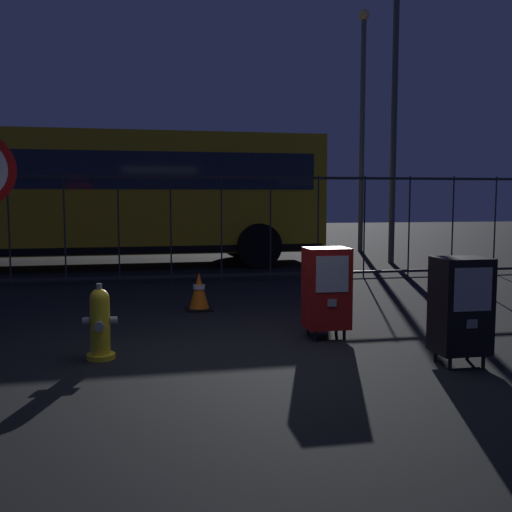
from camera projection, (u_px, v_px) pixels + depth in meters
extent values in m
plane|color=black|center=(249.00, 361.00, 5.81)|extent=(60.00, 60.00, 0.00)
cylinder|color=yellow|center=(101.00, 356.00, 5.87)|extent=(0.28, 0.28, 0.05)
cylinder|color=yellow|center=(100.00, 326.00, 5.84)|extent=(0.19, 0.19, 0.55)
sphere|color=yellow|center=(99.00, 298.00, 5.82)|extent=(0.19, 0.19, 0.19)
cylinder|color=gray|center=(99.00, 286.00, 5.81)|extent=(0.06, 0.06, 0.05)
cylinder|color=gray|center=(99.00, 326.00, 5.71)|extent=(0.09, 0.08, 0.09)
cylinder|color=gray|center=(86.00, 321.00, 5.81)|extent=(0.07, 0.07, 0.07)
cylinder|color=gray|center=(114.00, 320.00, 5.86)|extent=(0.07, 0.07, 0.07)
cylinder|color=black|center=(450.00, 363.00, 5.50)|extent=(0.04, 0.04, 0.12)
cylinder|color=black|center=(483.00, 361.00, 5.56)|extent=(0.04, 0.04, 0.12)
cylinder|color=black|center=(435.00, 355.00, 5.77)|extent=(0.04, 0.04, 0.12)
cylinder|color=black|center=(467.00, 354.00, 5.84)|extent=(0.04, 0.04, 0.12)
cube|color=black|center=(461.00, 305.00, 5.62)|extent=(0.48, 0.40, 0.90)
cube|color=#B2B7BF|center=(473.00, 289.00, 5.40)|extent=(0.36, 0.01, 0.40)
cube|color=gray|center=(472.00, 324.00, 5.43)|extent=(0.10, 0.02, 0.08)
cylinder|color=black|center=(315.00, 336.00, 6.58)|extent=(0.04, 0.04, 0.12)
cylinder|color=black|center=(344.00, 335.00, 6.64)|extent=(0.04, 0.04, 0.12)
cylinder|color=black|center=(308.00, 330.00, 6.86)|extent=(0.04, 0.04, 0.12)
cylinder|color=black|center=(336.00, 329.00, 6.92)|extent=(0.04, 0.04, 0.12)
cube|color=#9E1411|center=(326.00, 288.00, 6.70)|extent=(0.48, 0.40, 0.90)
cube|color=#B2B7BF|center=(332.00, 274.00, 6.48)|extent=(0.36, 0.01, 0.40)
cube|color=gray|center=(332.00, 303.00, 6.51)|extent=(0.10, 0.02, 0.08)
cube|color=black|center=(199.00, 309.00, 8.42)|extent=(0.36, 0.36, 0.03)
cone|color=orange|center=(199.00, 290.00, 8.39)|extent=(0.28, 0.28, 0.50)
cylinder|color=white|center=(199.00, 287.00, 8.39)|extent=(0.17, 0.17, 0.06)
cube|color=#2D2D33|center=(196.00, 177.00, 11.11)|extent=(18.00, 0.04, 0.05)
cube|color=#2D2D33|center=(197.00, 276.00, 11.29)|extent=(18.00, 0.04, 0.05)
cylinder|color=#2D2D33|center=(9.00, 230.00, 10.59)|extent=(0.03, 0.03, 2.00)
cylinder|color=#2D2D33|center=(65.00, 230.00, 10.77)|extent=(0.03, 0.03, 2.00)
cylinder|color=#2D2D33|center=(119.00, 229.00, 10.94)|extent=(0.03, 0.03, 2.00)
cylinder|color=#2D2D33|center=(171.00, 229.00, 11.12)|extent=(0.03, 0.03, 2.00)
cylinder|color=#2D2D33|center=(221.00, 228.00, 11.29)|extent=(0.03, 0.03, 2.00)
cylinder|color=#2D2D33|center=(271.00, 228.00, 11.47)|extent=(0.03, 0.03, 2.00)
cylinder|color=#2D2D33|center=(318.00, 227.00, 11.64)|extent=(0.03, 0.03, 2.00)
cylinder|color=#2D2D33|center=(364.00, 227.00, 11.82)|extent=(0.03, 0.03, 2.00)
cylinder|color=#2D2D33|center=(409.00, 226.00, 12.00)|extent=(0.03, 0.03, 2.00)
cylinder|color=#2D2D33|center=(453.00, 226.00, 12.17)|extent=(0.03, 0.03, 2.00)
cylinder|color=#2D2D33|center=(495.00, 225.00, 12.35)|extent=(0.03, 0.03, 2.00)
cube|color=gold|center=(90.00, 193.00, 13.67)|extent=(10.56, 2.78, 2.65)
cube|color=#1E2838|center=(90.00, 172.00, 13.63)|extent=(9.93, 2.79, 0.80)
cube|color=black|center=(92.00, 246.00, 13.79)|extent=(10.35, 2.79, 0.16)
cylinder|color=black|center=(259.00, 246.00, 13.35)|extent=(1.01, 0.31, 1.00)
cylinder|color=black|center=(238.00, 238.00, 15.78)|extent=(1.01, 0.31, 1.00)
cylinder|color=#4C4F54|center=(394.00, 122.00, 14.16)|extent=(0.14, 0.14, 6.69)
cylinder|color=#4C4F54|center=(362.00, 137.00, 17.37)|extent=(0.14, 0.14, 6.65)
sphere|color=#FFD18C|center=(364.00, 15.00, 17.04)|extent=(0.32, 0.32, 0.32)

